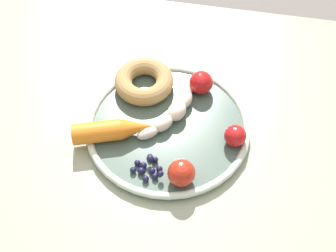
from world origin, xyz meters
name	(u,v)px	position (x,y,z in m)	size (l,w,h in m)	color
dining_table	(162,170)	(0.00, 0.00, 0.61)	(0.95, 0.73, 0.72)	#979C82
plate	(168,127)	(-0.01, -0.02, 0.73)	(0.28, 0.28, 0.02)	#44584D
banana	(174,111)	(-0.01, -0.05, 0.74)	(0.09, 0.15, 0.03)	beige
carrot_orange	(113,130)	(0.08, 0.02, 0.75)	(0.14, 0.08, 0.04)	orange
donut	(144,81)	(0.05, -0.10, 0.75)	(0.11, 0.11, 0.03)	#AB854E
blueberry_pile	(148,168)	(0.01, 0.07, 0.74)	(0.06, 0.05, 0.02)	#191638
tomato_near	(201,83)	(-0.05, -0.11, 0.75)	(0.04, 0.04, 0.04)	red
tomato_mid	(235,136)	(-0.12, -0.01, 0.75)	(0.04, 0.04, 0.04)	red
tomato_far	(181,173)	(-0.05, 0.08, 0.75)	(0.04, 0.04, 0.04)	red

